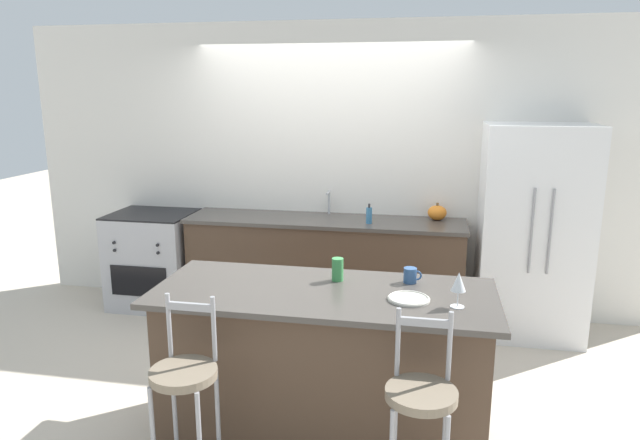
# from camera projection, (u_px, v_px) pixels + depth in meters

# --- Properties ---
(ground_plane) EXTENTS (18.00, 18.00, 0.00)m
(ground_plane) POSITION_uv_depth(u_px,v_px,m) (318.00, 329.00, 5.09)
(ground_plane) COLOR beige
(wall_back) EXTENTS (6.00, 0.07, 2.70)m
(wall_back) POSITION_uv_depth(u_px,v_px,m) (331.00, 169.00, 5.41)
(wall_back) COLOR silver
(wall_back) RESTS_ON ground_plane
(back_counter) EXTENTS (2.55, 0.64, 0.94)m
(back_counter) POSITION_uv_depth(u_px,v_px,m) (325.00, 267.00, 5.32)
(back_counter) COLOR #4C3828
(back_counter) RESTS_ON ground_plane
(sink_faucet) EXTENTS (0.02, 0.13, 0.22)m
(sink_faucet) POSITION_uv_depth(u_px,v_px,m) (329.00, 200.00, 5.36)
(sink_faucet) COLOR #ADAFB5
(sink_faucet) RESTS_ON back_counter
(kitchen_island) EXTENTS (2.01, 0.84, 0.94)m
(kitchen_island) POSITION_uv_depth(u_px,v_px,m) (323.00, 363.00, 3.45)
(kitchen_island) COLOR #4C3828
(kitchen_island) RESTS_ON ground_plane
(refrigerator) EXTENTS (0.88, 0.69, 1.82)m
(refrigerator) POSITION_uv_depth(u_px,v_px,m) (533.00, 232.00, 4.83)
(refrigerator) COLOR white
(refrigerator) RESTS_ON ground_plane
(oven_range) EXTENTS (0.77, 0.68, 0.92)m
(oven_range) POSITION_uv_depth(u_px,v_px,m) (155.00, 259.00, 5.59)
(oven_range) COLOR #B7B7BC
(oven_range) RESTS_ON ground_plane
(bar_stool_near) EXTENTS (0.34, 0.34, 1.07)m
(bar_stool_near) POSITION_uv_depth(u_px,v_px,m) (185.00, 394.00, 2.90)
(bar_stool_near) COLOR #99999E
(bar_stool_near) RESTS_ON ground_plane
(bar_stool_far) EXTENTS (0.34, 0.34, 1.07)m
(bar_stool_far) POSITION_uv_depth(u_px,v_px,m) (420.00, 416.00, 2.70)
(bar_stool_far) COLOR #99999E
(bar_stool_far) RESTS_ON ground_plane
(dinner_plate) EXTENTS (0.24, 0.24, 0.02)m
(dinner_plate) POSITION_uv_depth(u_px,v_px,m) (409.00, 299.00, 3.19)
(dinner_plate) COLOR beige
(dinner_plate) RESTS_ON kitchen_island
(wine_glass) EXTENTS (0.08, 0.08, 0.20)m
(wine_glass) POSITION_uv_depth(u_px,v_px,m) (459.00, 283.00, 3.06)
(wine_glass) COLOR white
(wine_glass) RESTS_ON kitchen_island
(coffee_mug) EXTENTS (0.11, 0.08, 0.09)m
(coffee_mug) POSITION_uv_depth(u_px,v_px,m) (411.00, 275.00, 3.47)
(coffee_mug) COLOR #335689
(coffee_mug) RESTS_ON kitchen_island
(tumbler_cup) EXTENTS (0.07, 0.07, 0.14)m
(tumbler_cup) POSITION_uv_depth(u_px,v_px,m) (338.00, 269.00, 3.50)
(tumbler_cup) COLOR #3D934C
(tumbler_cup) RESTS_ON kitchen_island
(pumpkin_decoration) EXTENTS (0.17, 0.17, 0.16)m
(pumpkin_decoration) POSITION_uv_depth(u_px,v_px,m) (437.00, 213.00, 5.14)
(pumpkin_decoration) COLOR orange
(pumpkin_decoration) RESTS_ON back_counter
(soap_bottle) EXTENTS (0.05, 0.05, 0.18)m
(soap_bottle) POSITION_uv_depth(u_px,v_px,m) (369.00, 215.00, 5.01)
(soap_bottle) COLOR teal
(soap_bottle) RESTS_ON back_counter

